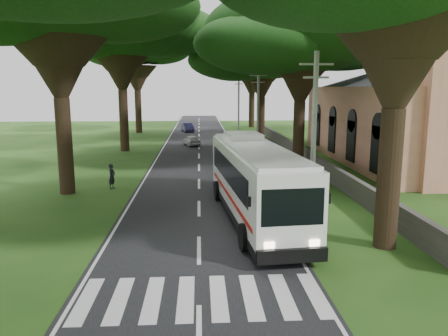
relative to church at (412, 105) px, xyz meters
name	(u,v)px	position (x,y,z in m)	size (l,w,h in m)	color
ground	(199,271)	(-17.86, -21.55, -4.91)	(140.00, 140.00, 0.00)	#204714
road	(199,158)	(-17.86, 3.45, -4.90)	(8.00, 120.00, 0.04)	black
crosswalk	(199,298)	(-17.86, -23.55, -4.91)	(8.00, 3.00, 0.01)	silver
property_wall	(299,152)	(-8.86, 2.45, -4.31)	(0.35, 50.00, 1.20)	#383533
church	(412,105)	(0.00, 0.00, 0.00)	(14.00, 24.00, 11.60)	tan
pole_near	(314,134)	(-12.36, -15.55, -0.73)	(1.60, 0.24, 8.00)	gray
pole_mid	(258,111)	(-12.36, 4.45, -0.73)	(1.60, 0.24, 8.00)	gray
pole_far	(239,103)	(-12.36, 24.45, -0.73)	(1.60, 0.24, 8.00)	gray
tree_l_midb	(120,23)	(-25.36, 8.45, 7.50)	(16.39, 16.39, 15.97)	black
tree_l_far	(136,47)	(-26.36, 26.45, 6.92)	(12.48, 12.48, 14.69)	black
tree_r_mida	(302,32)	(-9.86, -1.55, 5.62)	(15.14, 15.14, 13.82)	black
tree_r_midb	(262,52)	(-10.36, 16.45, 5.56)	(15.78, 15.78, 13.88)	black
tree_r_far	(252,60)	(-9.36, 34.45, 5.65)	(15.02, 15.02, 13.83)	black
coach_bus	(254,180)	(-15.17, -15.48, -2.97)	(3.70, 12.43, 3.61)	white
distant_car_a	(192,140)	(-18.66, 11.83, -4.30)	(1.37, 3.42, 1.16)	#9F9FA3
distant_car_b	(188,127)	(-19.51, 27.30, -4.25)	(1.32, 3.79, 1.25)	navy
pedestrian	(112,176)	(-23.37, -8.49, -4.12)	(0.58, 0.38, 1.59)	black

